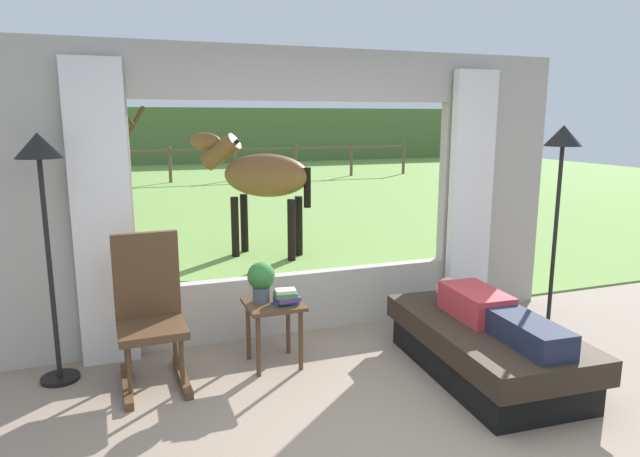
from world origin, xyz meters
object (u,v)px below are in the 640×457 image
object	(u,v)px
potted_plant	(261,279)
floor_lamp_right	(561,168)
rocking_chair	(150,311)
floor_lamp_left	(42,183)
side_table	(274,314)
pasture_tree	(120,150)
horse	(261,176)
recliner_sofa	(485,348)
reclining_person	(491,312)
book_stack	(286,297)

from	to	relation	value
potted_plant	floor_lamp_right	bearing A→B (deg)	-6.33
rocking_chair	floor_lamp_left	size ratio (longest dim) A/B	0.60
side_table	pasture_tree	world-z (taller)	pasture_tree
potted_plant	rocking_chair	bearing A→B (deg)	-179.69
pasture_tree	side_table	bearing A→B (deg)	-83.05
floor_lamp_right	horse	world-z (taller)	floor_lamp_right
side_table	recliner_sofa	bearing A→B (deg)	-26.48
reclining_person	horse	size ratio (longest dim) A/B	0.83
floor_lamp_right	pasture_tree	world-z (taller)	pasture_tree
floor_lamp_right	recliner_sofa	bearing A→B (deg)	-154.65
floor_lamp_left	horse	bearing A→B (deg)	53.47
recliner_sofa	rocking_chair	xyz separation A→B (m)	(-2.41, 0.79, 0.33)
floor_lamp_right	book_stack	bearing A→B (deg)	176.09
potted_plant	recliner_sofa	bearing A→B (deg)	-27.07
reclining_person	potted_plant	size ratio (longest dim) A/B	4.49
potted_plant	floor_lamp_left	distance (m)	1.73
rocking_chair	book_stack	xyz separation A→B (m)	(1.02, -0.12, 0.03)
rocking_chair	pasture_tree	distance (m)	8.11
horse	pasture_tree	world-z (taller)	pasture_tree
pasture_tree	recliner_sofa	bearing A→B (deg)	-74.45
recliner_sofa	book_stack	size ratio (longest dim) A/B	8.48
side_table	potted_plant	distance (m)	0.29
floor_lamp_left	pasture_tree	xyz separation A→B (m)	(0.61, 7.85, -0.19)
book_stack	pasture_tree	size ratio (longest dim) A/B	0.08
reclining_person	rocking_chair	size ratio (longest dim) A/B	1.28
rocking_chair	side_table	world-z (taller)	rocking_chair
recliner_sofa	floor_lamp_left	xyz separation A→B (m)	(-3.08, 1.02, 1.28)
recliner_sofa	rocking_chair	distance (m)	2.56
reclining_person	pasture_tree	size ratio (longest dim) A/B	0.53
floor_lamp_right	horse	xyz separation A→B (m)	(-1.75, 3.75, -0.37)
recliner_sofa	side_table	bearing A→B (deg)	156.81
rocking_chair	horse	bearing A→B (deg)	61.63
side_table	potted_plant	size ratio (longest dim) A/B	1.63
pasture_tree	reclining_person	bearing A→B (deg)	-74.53
floor_lamp_right	pasture_tree	size ratio (longest dim) A/B	0.70
reclining_person	potted_plant	distance (m)	1.78
potted_plant	pasture_tree	world-z (taller)	pasture_tree
recliner_sofa	side_table	size ratio (longest dim) A/B	3.36
floor_lamp_left	floor_lamp_right	size ratio (longest dim) A/B	0.98
reclining_person	recliner_sofa	bearing A→B (deg)	93.29
recliner_sofa	floor_lamp_left	size ratio (longest dim) A/B	0.94
rocking_chair	floor_lamp_left	xyz separation A→B (m)	(-0.67, 0.23, 0.95)
reclining_person	floor_lamp_left	size ratio (longest dim) A/B	0.77
potted_plant	horse	size ratio (longest dim) A/B	0.18
floor_lamp_right	horse	size ratio (longest dim) A/B	1.09
floor_lamp_right	floor_lamp_left	bearing A→B (deg)	172.90
book_stack	side_table	bearing A→B (deg)	144.05
recliner_sofa	floor_lamp_right	distance (m)	1.76
reclining_person	floor_lamp_left	distance (m)	3.40
potted_plant	book_stack	bearing A→B (deg)	-36.39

